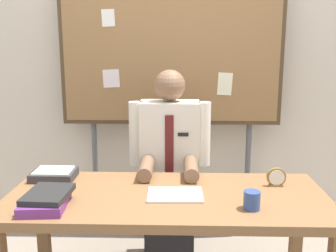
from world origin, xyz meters
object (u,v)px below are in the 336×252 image
Objects in this scene: desk at (167,209)px; person at (170,177)px; coffee_mug at (252,200)px; bulletin_board at (171,50)px; book_stack at (46,200)px; desk_clock at (276,178)px; open_notebook at (175,195)px; paper_tray at (54,174)px.

person reaches higher than desk.
bulletin_board is at bearing 110.28° from coffee_mug.
person is at bearing 50.53° from book_stack.
desk_clock is at bearing 58.89° from coffee_mug.
person is 4.42× the size of book_stack.
person is 14.42× the size of coffee_mug.
desk_clock is (0.59, 0.17, 0.04)m from open_notebook.
bulletin_board is at bearing 46.84° from paper_tray.
open_notebook is (0.65, 0.16, -0.03)m from book_stack.
open_notebook is 0.61m from desk_clock.
bulletin_board is at bearing 90.02° from person.
person is 0.59m from open_notebook.
person reaches higher than open_notebook.
coffee_mug is 0.37× the size of paper_tray.
bulletin_board is 8.12× the size of paper_tray.
open_notebook reaches higher than desk.
desk_clock is 0.39m from coffee_mug.
book_stack is (-0.61, -0.74, 0.13)m from person.
book_stack is at bearing -77.54° from paper_tray.
paper_tray is at bearing 102.46° from book_stack.
desk_clock is (0.63, -0.41, 0.14)m from person.
coffee_mug reaches higher than paper_tray.
paper_tray is at bearing 161.26° from open_notebook.
desk is 5.87× the size of open_notebook.
desk_clock reaches higher than desk.
paper_tray is at bearing 161.62° from desk.
open_notebook is at bearing -85.60° from person.
open_notebook is at bearing 14.13° from book_stack.
person is at bearing 120.22° from coffee_mug.
open_notebook is 1.16× the size of paper_tray.
coffee_mug is at bearing -69.72° from bulletin_board.
paper_tray reaches higher than open_notebook.
desk_clock is (0.63, 0.15, 0.14)m from desk.
coffee_mug is (0.43, -0.74, 0.14)m from person.
open_notebook is at bearing -87.46° from bulletin_board.
book_stack is at bearing -164.98° from desk_clock.
desk is 0.66m from desk_clock.
paper_tray is (-0.70, 0.23, 0.11)m from desk.
desk is 5.67× the size of book_stack.
bulletin_board reaches higher than desk_clock.
desk_clock reaches higher than coffee_mug.
paper_tray is (-0.70, -0.32, 0.12)m from person.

